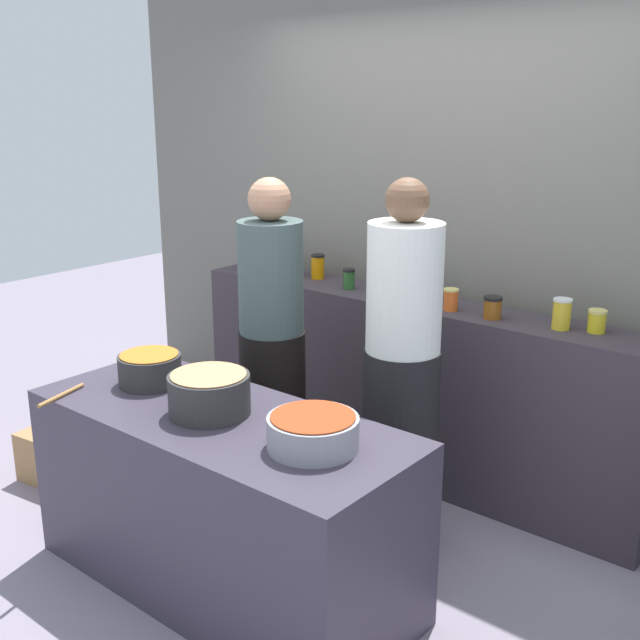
% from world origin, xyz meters
% --- Properties ---
extents(ground, '(12.00, 12.00, 0.00)m').
position_xyz_m(ground, '(0.00, 0.00, 0.00)').
color(ground, gray).
extents(storefront_wall, '(4.80, 0.12, 3.00)m').
position_xyz_m(storefront_wall, '(0.00, 1.45, 1.50)').
color(storefront_wall, slate).
rests_on(storefront_wall, ground).
extents(display_shelf, '(2.70, 0.36, 1.00)m').
position_xyz_m(display_shelf, '(0.00, 1.10, 0.50)').
color(display_shelf, '#373038').
rests_on(display_shelf, ground).
extents(prep_table, '(1.70, 0.70, 0.79)m').
position_xyz_m(prep_table, '(0.00, -0.30, 0.40)').
color(prep_table, '#36313F').
rests_on(prep_table, ground).
extents(preserve_jar_0, '(0.08, 0.08, 0.14)m').
position_xyz_m(preserve_jar_0, '(-1.24, 1.16, 1.06)').
color(preserve_jar_0, '#699A22').
rests_on(preserve_jar_0, display_shelf).
extents(preserve_jar_1, '(0.08, 0.08, 0.11)m').
position_xyz_m(preserve_jar_1, '(-1.14, 1.11, 1.05)').
color(preserve_jar_1, '#B32A1A').
rests_on(preserve_jar_1, display_shelf).
extents(preserve_jar_2, '(0.08, 0.08, 0.10)m').
position_xyz_m(preserve_jar_2, '(-0.97, 1.13, 1.05)').
color(preserve_jar_2, brown).
rests_on(preserve_jar_2, display_shelf).
extents(preserve_jar_3, '(0.09, 0.09, 0.12)m').
position_xyz_m(preserve_jar_3, '(-0.83, 1.12, 1.06)').
color(preserve_jar_3, gold).
rests_on(preserve_jar_3, display_shelf).
extents(preserve_jar_4, '(0.08, 0.08, 0.14)m').
position_xyz_m(preserve_jar_4, '(-0.69, 1.17, 1.07)').
color(preserve_jar_4, '#C97608').
rests_on(preserve_jar_4, display_shelf).
extents(preserve_jar_5, '(0.07, 0.07, 0.11)m').
position_xyz_m(preserve_jar_5, '(-0.39, 1.08, 1.05)').
color(preserve_jar_5, '#255725').
rests_on(preserve_jar_5, display_shelf).
extents(preserve_jar_6, '(0.08, 0.08, 0.13)m').
position_xyz_m(preserve_jar_6, '(0.07, 1.14, 1.06)').
color(preserve_jar_6, '#386038').
rests_on(preserve_jar_6, display_shelf).
extents(preserve_jar_7, '(0.08, 0.08, 0.11)m').
position_xyz_m(preserve_jar_7, '(0.28, 1.05, 1.05)').
color(preserve_jar_7, orange).
rests_on(preserve_jar_7, display_shelf).
extents(preserve_jar_8, '(0.09, 0.09, 0.11)m').
position_xyz_m(preserve_jar_8, '(0.51, 1.05, 1.05)').
color(preserve_jar_8, brown).
rests_on(preserve_jar_8, display_shelf).
extents(preserve_jar_9, '(0.09, 0.09, 0.15)m').
position_xyz_m(preserve_jar_9, '(0.84, 1.09, 1.07)').
color(preserve_jar_9, gold).
rests_on(preserve_jar_9, display_shelf).
extents(preserve_jar_10, '(0.08, 0.08, 0.11)m').
position_xyz_m(preserve_jar_10, '(0.99, 1.15, 1.05)').
color(preserve_jar_10, gold).
rests_on(preserve_jar_10, display_shelf).
extents(cooking_pot_left, '(0.28, 0.28, 0.14)m').
position_xyz_m(cooking_pot_left, '(-0.50, -0.25, 0.86)').
color(cooking_pot_left, '#2D2D2D').
rests_on(cooking_pot_left, prep_table).
extents(cooking_pot_center, '(0.33, 0.33, 0.17)m').
position_xyz_m(cooking_pot_center, '(-0.04, -0.31, 0.88)').
color(cooking_pot_center, '#2D2D2D').
rests_on(cooking_pot_center, prep_table).
extents(cooking_pot_right, '(0.34, 0.34, 0.13)m').
position_xyz_m(cooking_pot_right, '(0.49, -0.29, 0.86)').
color(cooking_pot_right, gray).
rests_on(cooking_pot_right, prep_table).
extents(wooden_spoon, '(0.09, 0.27, 0.02)m').
position_xyz_m(wooden_spoon, '(-0.67, -0.60, 0.80)').
color(wooden_spoon, '#9E703D').
rests_on(wooden_spoon, prep_table).
extents(cook_with_tongs, '(0.34, 0.34, 1.67)m').
position_xyz_m(cook_with_tongs, '(-0.36, 0.41, 0.76)').
color(cook_with_tongs, black).
rests_on(cook_with_tongs, ground).
extents(cook_in_cap, '(0.35, 0.35, 1.71)m').
position_xyz_m(cook_in_cap, '(0.36, 0.49, 0.78)').
color(cook_in_cap, black).
rests_on(cook_in_cap, ground).
extents(bread_crate, '(0.47, 0.36, 0.28)m').
position_xyz_m(bread_crate, '(-1.38, -0.20, 0.14)').
color(bread_crate, '#9B754A').
rests_on(bread_crate, ground).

